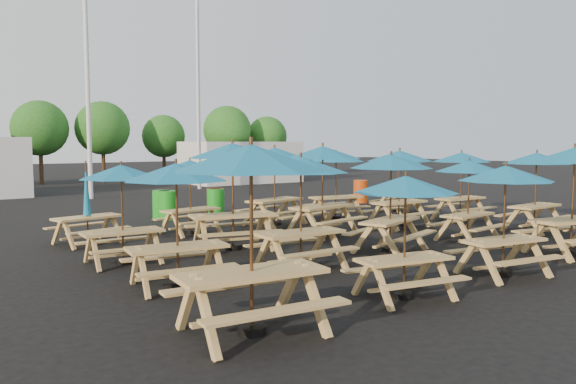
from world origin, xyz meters
TOP-DOWN VIEW (x-y plane):
  - ground at (0.00, 0.00)m, footprint 120.00×120.00m
  - picnic_unit_0 at (-5.74, -5.58)m, footprint 2.34×2.34m
  - picnic_unit_1 at (-5.49, -2.74)m, footprint 2.08×2.08m
  - picnic_unit_2 at (-5.61, -0.29)m, footprint 1.84×1.84m
  - picnic_unit_3 at (-5.52, 2.49)m, footprint 1.89×1.73m
  - picnic_unit_4 at (-2.81, -5.60)m, footprint 1.98×1.98m
  - picnic_unit_5 at (-2.87, -2.89)m, footprint 1.96×1.96m
  - picnic_unit_6 at (-2.92, -0.29)m, footprint 2.59×2.59m
  - picnic_unit_7 at (-2.70, 2.43)m, footprint 1.98×1.98m
  - picnic_unit_8 at (-0.08, -5.64)m, footprint 2.05×2.05m
  - picnic_unit_9 at (-0.09, -2.69)m, footprint 2.40×2.40m
  - picnic_unit_10 at (0.11, 0.04)m, footprint 2.41×2.41m
  - picnic_unit_11 at (0.13, 2.38)m, footprint 2.44×2.44m
  - picnic_unit_12 at (2.97, -5.38)m, footprint 2.44×2.44m
  - picnic_unit_13 at (2.65, -2.83)m, footprint 1.94×1.94m
  - picnic_unit_14 at (2.99, -0.11)m, footprint 1.96×1.96m
  - picnic_unit_15 at (2.63, 2.39)m, footprint 2.13×2.13m
  - picnic_unit_17 at (5.49, -3.02)m, footprint 2.00×2.00m
  - picnic_unit_18 at (5.69, -0.30)m, footprint 1.93×1.93m
  - picnic_unit_19 at (5.74, 2.52)m, footprint 2.04×2.04m
  - waste_bin_0 at (-2.01, 5.52)m, footprint 0.60×0.60m
  - waste_bin_1 at (-2.12, 5.79)m, footprint 0.60×0.60m
  - waste_bin_2 at (-0.28, 5.42)m, footprint 0.60×0.60m
  - waste_bin_3 at (-0.37, 5.25)m, footprint 0.60×0.60m
  - waste_bin_4 at (6.78, 5.60)m, footprint 0.60×0.60m
  - mast_0 at (-2.00, 14.00)m, footprint 0.20×0.20m
  - mast_1 at (4.50, 16.00)m, footprint 0.20×0.20m
  - event_tent_1 at (9.00, 19.00)m, footprint 7.00×4.00m
  - tree_3 at (-1.75, 24.72)m, footprint 3.36×3.36m
  - tree_4 at (1.90, 24.26)m, footprint 3.41×3.41m
  - tree_5 at (6.22, 24.67)m, footprint 2.94×2.94m
  - tree_6 at (10.23, 22.90)m, footprint 3.38×3.38m
  - tree_7 at (13.63, 22.92)m, footprint 2.95×2.95m

SIDE VIEW (x-z plane):
  - ground at x=0.00m, z-range 0.00..0.00m
  - waste_bin_0 at x=-2.01m, z-range 0.00..0.96m
  - waste_bin_1 at x=-2.12m, z-range 0.00..0.96m
  - waste_bin_2 at x=-0.28m, z-range 0.00..0.96m
  - waste_bin_3 at x=-0.37m, z-range 0.00..0.96m
  - waste_bin_4 at x=6.78m, z-range 0.00..0.96m
  - picnic_unit_3 at x=-5.52m, z-range -0.19..1.91m
  - event_tent_1 at x=9.00m, z-range 0.00..2.60m
  - picnic_unit_4 at x=-2.81m, z-range 0.73..2.77m
  - picnic_unit_7 at x=-2.70m, z-range 0.74..2.83m
  - picnic_unit_19 at x=5.74m, z-range 0.75..2.84m
  - picnic_unit_13 at x=2.65m, z-range 0.75..2.86m
  - picnic_unit_2 at x=-5.61m, z-range 0.75..2.86m
  - picnic_unit_8 at x=-0.08m, z-range 0.76..2.90m
  - picnic_unit_1 at x=-5.49m, z-range 0.79..3.00m
  - picnic_unit_15 at x=2.63m, z-range 0.80..3.05m
  - picnic_unit_18 at x=5.69m, z-range 0.80..3.06m
  - picnic_unit_17 at x=5.49m, z-range 0.81..3.10m
  - picnic_unit_5 at x=-2.87m, z-range 0.82..3.11m
  - picnic_unit_9 at x=-0.09m, z-range 0.82..3.11m
  - picnic_unit_14 at x=2.99m, z-range 0.83..3.17m
  - picnic_unit_11 at x=0.13m, z-range 0.86..3.29m
  - picnic_unit_12 at x=2.97m, z-range 0.88..3.34m
  - picnic_unit_10 at x=0.11m, z-range 0.88..3.36m
  - picnic_unit_0 at x=-5.74m, z-range 0.91..3.47m
  - picnic_unit_6 at x=-2.92m, z-range 0.91..3.48m
  - tree_5 at x=6.22m, z-range 0.75..5.20m
  - tree_7 at x=13.63m, z-range 0.75..5.23m
  - tree_3 at x=-1.75m, z-range 0.86..5.95m
  - tree_6 at x=10.23m, z-range 0.86..5.99m
  - tree_4 at x=1.90m, z-range 0.87..6.04m
  - mast_0 at x=-2.00m, z-range 0.00..12.00m
  - mast_1 at x=4.50m, z-range 0.00..12.00m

